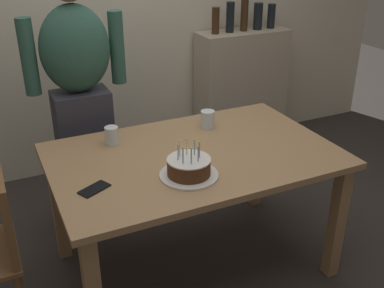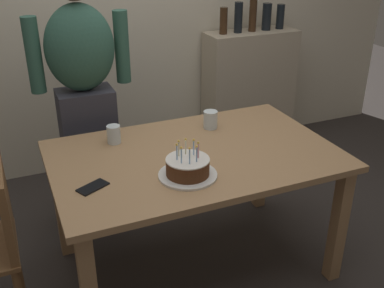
# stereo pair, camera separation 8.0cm
# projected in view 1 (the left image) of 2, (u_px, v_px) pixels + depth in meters

# --- Properties ---
(ground_plane) EXTENTS (10.00, 10.00, 0.00)m
(ground_plane) POSITION_uv_depth(u_px,v_px,m) (194.00, 263.00, 2.76)
(ground_plane) COLOR #332D2B
(back_wall) EXTENTS (5.20, 0.10, 2.60)m
(back_wall) POSITION_uv_depth(u_px,v_px,m) (105.00, 3.00, 3.46)
(back_wall) COLOR beige
(back_wall) RESTS_ON ground_plane
(dining_table) EXTENTS (1.50, 0.96, 0.74)m
(dining_table) POSITION_uv_depth(u_px,v_px,m) (194.00, 169.00, 2.48)
(dining_table) COLOR #A37A51
(dining_table) RESTS_ON ground_plane
(birthday_cake) EXTENTS (0.29, 0.29, 0.18)m
(birthday_cake) POSITION_uv_depth(u_px,v_px,m) (189.00, 168.00, 2.19)
(birthday_cake) COLOR white
(birthday_cake) RESTS_ON dining_table
(water_glass_near) EXTENTS (0.07, 0.07, 0.10)m
(water_glass_near) POSITION_uv_depth(u_px,v_px,m) (112.00, 136.00, 2.51)
(water_glass_near) COLOR silver
(water_glass_near) RESTS_ON dining_table
(water_glass_far) EXTENTS (0.08, 0.08, 0.11)m
(water_glass_far) POSITION_uv_depth(u_px,v_px,m) (208.00, 119.00, 2.72)
(water_glass_far) COLOR silver
(water_glass_far) RESTS_ON dining_table
(cell_phone) EXTENTS (0.16, 0.13, 0.01)m
(cell_phone) POSITION_uv_depth(u_px,v_px,m) (94.00, 189.00, 2.10)
(cell_phone) COLOR black
(cell_phone) RESTS_ON dining_table
(person_man_bearded) EXTENTS (0.61, 0.27, 1.66)m
(person_man_bearded) POSITION_uv_depth(u_px,v_px,m) (80.00, 99.00, 2.80)
(person_man_bearded) COLOR #33333D
(person_man_bearded) RESTS_ON ground_plane
(shelf_cabinet) EXTENTS (0.78, 0.30, 1.32)m
(shelf_cabinet) POSITION_uv_depth(u_px,v_px,m) (241.00, 89.00, 4.03)
(shelf_cabinet) COLOR tan
(shelf_cabinet) RESTS_ON ground_plane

